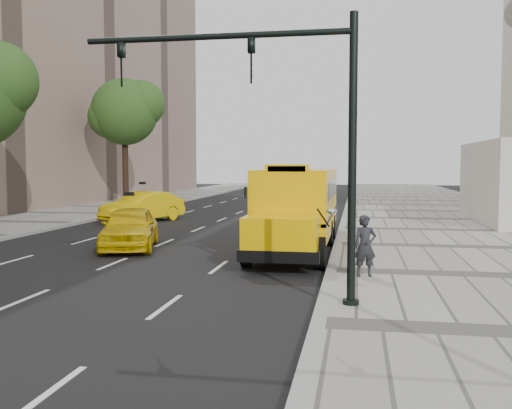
% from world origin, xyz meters
% --- Properties ---
extents(ground, '(140.00, 140.00, 0.00)m').
position_xyz_m(ground, '(0.00, 0.00, 0.00)').
color(ground, black).
rests_on(ground, ground).
extents(sidewalk_museum, '(12.00, 140.00, 0.15)m').
position_xyz_m(sidewalk_museum, '(12.00, 0.00, 0.07)').
color(sidewalk_museum, gray).
rests_on(sidewalk_museum, ground).
extents(curb_museum, '(0.30, 140.00, 0.15)m').
position_xyz_m(curb_museum, '(6.00, 0.00, 0.07)').
color(curb_museum, gray).
rests_on(curb_museum, ground).
extents(curb_far, '(0.30, 140.00, 0.15)m').
position_xyz_m(curb_far, '(-8.00, 0.00, 0.07)').
color(curb_far, gray).
rests_on(curb_far, ground).
extents(tree_c, '(5.60, 4.98, 9.62)m').
position_xyz_m(tree_c, '(-10.41, 18.54, 7.17)').
color(tree_c, black).
rests_on(tree_c, ground).
extents(school_bus, '(2.96, 11.56, 3.19)m').
position_xyz_m(school_bus, '(4.50, 0.06, 1.76)').
color(school_bus, '#E6AD00').
rests_on(school_bus, ground).
extents(taxi_near, '(3.09, 5.06, 1.61)m').
position_xyz_m(taxi_near, '(-1.77, -1.73, 0.81)').
color(taxi_near, '#DDB607').
rests_on(taxi_near, ground).
extents(taxi_far, '(3.75, 5.35, 1.67)m').
position_xyz_m(taxi_far, '(-5.07, 8.08, 0.84)').
color(taxi_far, '#DDB607').
rests_on(taxi_far, ground).
extents(pedestrian, '(0.69, 0.55, 1.67)m').
position_xyz_m(pedestrian, '(6.94, -6.46, 0.99)').
color(pedestrian, black).
rests_on(pedestrian, sidewalk_museum).
extents(traffic_signal, '(6.18, 0.36, 6.40)m').
position_xyz_m(traffic_signal, '(5.19, -9.64, 4.09)').
color(traffic_signal, black).
rests_on(traffic_signal, ground).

